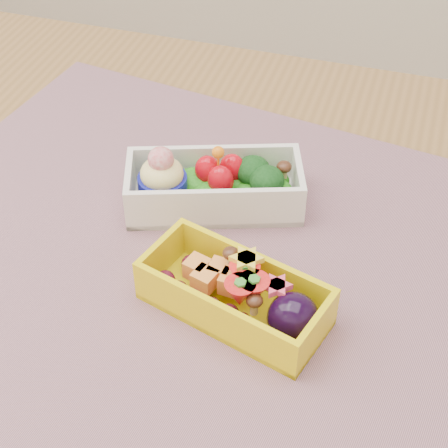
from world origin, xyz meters
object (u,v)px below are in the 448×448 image
(placemat, at_px, (214,259))
(bento_yellow, at_px, (238,294))
(table, at_px, (184,359))
(bento_white, at_px, (213,186))

(placemat, bearing_deg, bento_yellow, -54.83)
(bento_yellow, bearing_deg, placemat, 141.19)
(table, relative_size, bento_yellow, 7.60)
(bento_white, xyz_separation_m, bento_yellow, (0.06, -0.12, -0.00))
(placemat, xyz_separation_m, bento_white, (-0.02, 0.07, 0.02))
(table, height_order, bento_yellow, bento_yellow)
(table, distance_m, bento_yellow, 0.14)
(table, relative_size, bento_white, 6.99)
(table, bearing_deg, bento_white, 92.01)
(placemat, bearing_deg, table, -116.95)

